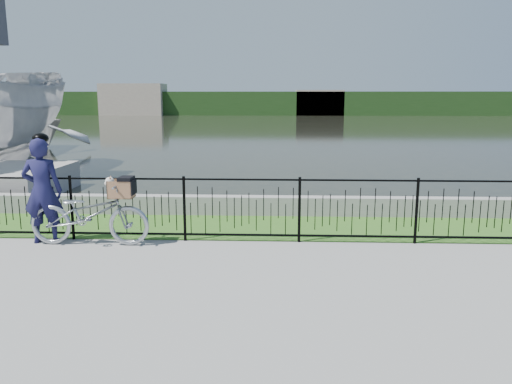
{
  "coord_description": "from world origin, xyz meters",
  "views": [
    {
      "loc": [
        0.61,
        -6.81,
        2.52
      ],
      "look_at": [
        0.28,
        1.0,
        1.0
      ],
      "focal_mm": 35.0,
      "sensor_mm": 36.0,
      "label": 1
    }
  ],
  "objects": [
    {
      "name": "fence",
      "position": [
        0.0,
        1.6,
        0.58
      ],
      "size": [
        14.0,
        0.06,
        1.15
      ],
      "primitive_type": null,
      "color": "black",
      "rests_on": "ground"
    },
    {
      "name": "grass_strip",
      "position": [
        0.0,
        2.6,
        0.0
      ],
      "size": [
        60.0,
        2.0,
        0.01
      ],
      "primitive_type": "cube",
      "color": "#36651F",
      "rests_on": "ground"
    },
    {
      "name": "bicycle_rig",
      "position": [
        -2.56,
        1.3,
        0.54
      ],
      "size": [
        2.04,
        0.71,
        1.2
      ],
      "color": "#A4A9AF",
      "rests_on": "ground"
    },
    {
      "name": "far_treeline",
      "position": [
        0.0,
        60.0,
        1.5
      ],
      "size": [
        120.0,
        6.0,
        3.0
      ],
      "primitive_type": "cube",
      "color": "#203F18",
      "rests_on": "ground"
    },
    {
      "name": "ground",
      "position": [
        0.0,
        0.0,
        0.0
      ],
      "size": [
        120.0,
        120.0,
        0.0
      ],
      "primitive_type": "plane",
      "color": "gray",
      "rests_on": "ground"
    },
    {
      "name": "cyclist",
      "position": [
        -3.4,
        1.4,
        0.94
      ],
      "size": [
        0.71,
        0.5,
        1.9
      ],
      "color": "#17163F",
      "rests_on": "ground"
    },
    {
      "name": "far_building_right",
      "position": [
        6.0,
        58.5,
        1.6
      ],
      "size": [
        6.0,
        3.0,
        3.2
      ],
      "primitive_type": "cube",
      "color": "#A29382",
      "rests_on": "ground"
    },
    {
      "name": "water",
      "position": [
        0.0,
        33.0,
        0.0
      ],
      "size": [
        120.0,
        120.0,
        0.0
      ],
      "primitive_type": "plane",
      "color": "black",
      "rests_on": "ground"
    },
    {
      "name": "quay_wall",
      "position": [
        0.0,
        3.6,
        0.2
      ],
      "size": [
        60.0,
        0.3,
        0.4
      ],
      "primitive_type": "cube",
      "color": "gray",
      "rests_on": "ground"
    },
    {
      "name": "far_building_left",
      "position": [
        -18.0,
        58.0,
        2.0
      ],
      "size": [
        8.0,
        4.0,
        4.0
      ],
      "primitive_type": "cube",
      "color": "#A29382",
      "rests_on": "ground"
    }
  ]
}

